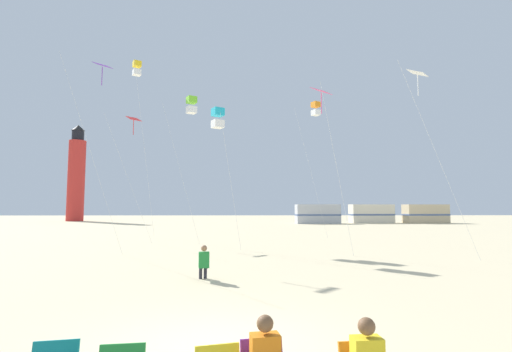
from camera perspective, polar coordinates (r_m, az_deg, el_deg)
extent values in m
plane|color=beige|center=(6.85, -6.86, -25.53)|extent=(200.00, 200.00, 0.00)
sphere|color=brown|center=(4.65, 1.42, -21.92)|extent=(0.20, 0.20, 0.20)
sphere|color=brown|center=(4.72, 16.78, -21.44)|extent=(0.20, 0.20, 0.20)
cube|color=#238438|center=(12.59, -8.08, -12.75)|extent=(0.38, 0.28, 0.52)
sphere|color=#9E704C|center=(12.54, -8.06, -11.03)|extent=(0.20, 0.20, 0.20)
cylinder|color=#2D2D38|center=(12.81, -7.80, -13.70)|extent=(0.20, 0.38, 0.13)
cylinder|color=#2D2D38|center=(13.00, -7.87, -14.59)|extent=(0.11, 0.11, 0.42)
cylinder|color=#2D2D38|center=(12.80, -8.53, -13.70)|extent=(0.20, 0.38, 0.13)
cylinder|color=#2D2D38|center=(12.99, -8.60, -14.60)|extent=(0.11, 0.11, 0.42)
cylinder|color=silver|center=(23.84, -11.67, 0.73)|extent=(2.75, 0.90, 9.39)
cube|color=#72D12D|center=(26.06, -9.97, 11.54)|extent=(0.82, 0.82, 0.44)
cube|color=white|center=(25.87, -9.99, 10.06)|extent=(0.82, 0.82, 0.44)
cylinder|color=silver|center=(19.01, 26.41, 2.55)|extent=(3.51, 0.08, 9.40)
cube|color=white|center=(21.60, 23.77, 14.42)|extent=(1.22, 1.22, 0.40)
cylinder|color=white|center=(21.40, 23.83, 12.78)|extent=(0.04, 0.04, 1.10)
cylinder|color=silver|center=(29.78, -16.91, 3.83)|extent=(1.35, 1.95, 13.60)
cube|color=yellow|center=(32.48, -17.98, 16.19)|extent=(0.82, 0.82, 0.44)
cube|color=white|center=(32.24, -18.01, 15.03)|extent=(0.82, 0.82, 0.44)
cylinder|color=silver|center=(18.37, 12.49, 0.93)|extent=(1.79, 1.10, 8.46)
cube|color=#E54C8C|center=(19.95, 10.08, 12.86)|extent=(1.22, 1.22, 0.40)
cylinder|color=#E54C8C|center=(19.77, 10.11, 11.06)|extent=(0.04, 0.04, 1.10)
cylinder|color=silver|center=(20.90, -24.31, 3.49)|extent=(3.46, 0.48, 10.59)
cube|color=purple|center=(23.83, -22.73, 15.59)|extent=(1.22, 1.22, 0.40)
cylinder|color=purple|center=(23.61, -22.78, 14.11)|extent=(0.04, 0.04, 1.10)
cylinder|color=silver|center=(29.65, 8.45, 0.88)|extent=(2.33, 1.46, 10.69)
cube|color=orange|center=(31.96, 9.25, 10.88)|extent=(0.82, 0.82, 0.44)
cube|color=white|center=(31.78, 9.26, 9.66)|extent=(0.82, 0.82, 0.44)
cylinder|color=silver|center=(20.24, -3.93, -1.05)|extent=(1.14, 1.60, 7.51)
cube|color=#1EB2D1|center=(21.50, -5.95, 9.84)|extent=(0.82, 0.82, 0.44)
cube|color=white|center=(21.33, -5.96, 8.02)|extent=(0.82, 0.82, 0.44)
cylinder|color=silver|center=(26.34, -19.31, -0.17)|extent=(3.37, 0.45, 8.88)
cube|color=red|center=(28.67, -18.45, 8.44)|extent=(1.22, 1.22, 0.40)
cylinder|color=red|center=(28.53, -18.49, 7.17)|extent=(0.04, 0.04, 1.10)
cylinder|color=red|center=(71.00, -26.13, -0.64)|extent=(2.80, 2.80, 14.00)
cylinder|color=black|center=(71.94, -25.90, 5.65)|extent=(2.00, 2.00, 1.80)
cone|color=black|center=(72.20, -25.86, 6.74)|extent=(2.20, 2.20, 1.00)
cube|color=#B7BABF|center=(55.07, 9.54, -5.82)|extent=(6.50, 2.58, 2.80)
cube|color=#4C608C|center=(55.07, 9.54, -5.97)|extent=(6.54, 2.62, 0.24)
cube|color=beige|center=(58.59, 17.47, -5.61)|extent=(6.52, 2.67, 2.80)
cube|color=#4C608C|center=(58.60, 17.47, -5.74)|extent=(6.57, 2.72, 0.24)
cube|color=#C6B28C|center=(61.04, 24.81, -5.34)|extent=(6.56, 2.78, 2.80)
cube|color=#4C608C|center=(61.05, 24.82, -5.48)|extent=(6.60, 2.82, 0.24)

